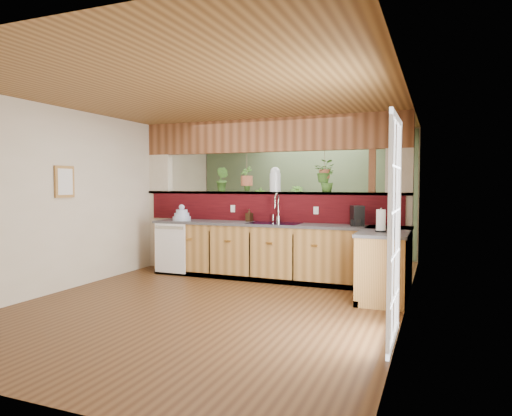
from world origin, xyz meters
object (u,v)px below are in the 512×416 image
at_px(coffee_maker, 357,217).
at_px(paper_towel, 381,221).
at_px(faucet, 277,207).
at_px(soap_dispenser, 249,215).
at_px(shelving_console, 278,232).
at_px(dish_stack, 182,215).
at_px(glass_jar, 275,179).

distance_m(coffee_maker, paper_towel, 0.86).
relative_size(faucet, coffee_maker, 1.59).
relative_size(soap_dispenser, coffee_maker, 0.69).
xyz_separation_m(faucet, shelving_console, (-0.72, 2.12, -0.66)).
height_order(soap_dispenser, coffee_maker, coffee_maker).
distance_m(dish_stack, glass_jar, 1.70).
relative_size(faucet, shelving_console, 0.32).
height_order(faucet, glass_jar, glass_jar).
bearing_deg(shelving_console, coffee_maker, -64.68).
distance_m(faucet, soap_dispenser, 0.51).
bearing_deg(glass_jar, faucet, -62.53).
bearing_deg(shelving_console, glass_jar, -88.98).
height_order(coffee_maker, glass_jar, glass_jar).
height_order(paper_towel, shelving_console, paper_towel).
height_order(faucet, soap_dispenser, faucet).
distance_m(faucet, glass_jar, 0.50).
relative_size(coffee_maker, glass_jar, 0.73).
distance_m(faucet, shelving_console, 2.33).
distance_m(soap_dispenser, shelving_console, 2.18).
xyz_separation_m(paper_towel, shelving_console, (-2.44, 2.98, -0.54)).
bearing_deg(shelving_console, faucet, -87.90).
relative_size(paper_towel, glass_jar, 0.76).
bearing_deg(paper_towel, glass_jar, 149.42).
height_order(coffee_maker, shelving_console, coffee_maker).
distance_m(dish_stack, paper_towel, 3.43).
height_order(dish_stack, coffee_maker, coffee_maker).
bearing_deg(faucet, glass_jar, 117.47).
relative_size(glass_jar, shelving_console, 0.28).
bearing_deg(faucet, soap_dispenser, 178.90).
bearing_deg(faucet, paper_towel, -26.66).
relative_size(soap_dispenser, shelving_console, 0.14).
bearing_deg(glass_jar, coffee_maker, -13.42).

